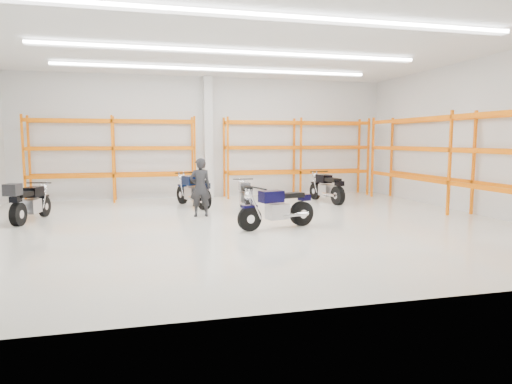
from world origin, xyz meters
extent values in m
plane|color=silver|center=(0.00, 0.00, 0.00)|extent=(14.00, 14.00, 0.00)
cube|color=silver|center=(0.00, 6.00, 2.25)|extent=(14.00, 0.02, 4.50)
cube|color=silver|center=(0.00, -6.00, 2.25)|extent=(14.00, 0.02, 4.50)
cube|color=silver|center=(7.00, 0.00, 2.25)|extent=(0.02, 12.00, 4.50)
cube|color=white|center=(0.00, 0.00, 4.50)|extent=(14.00, 12.00, 0.02)
cube|color=white|center=(0.00, -3.00, 4.40)|extent=(10.00, 0.22, 0.10)
cube|color=white|center=(0.00, 0.50, 4.40)|extent=(10.00, 0.22, 0.10)
cube|color=white|center=(0.00, 3.50, 4.40)|extent=(10.00, 0.22, 0.10)
cylinder|color=black|center=(0.01, -0.88, 0.30)|extent=(0.61, 0.27, 0.60)
cylinder|color=black|center=(1.45, -0.49, 0.31)|extent=(0.64, 0.33, 0.62)
cylinder|color=silver|center=(0.01, -0.88, 0.30)|extent=(0.23, 0.19, 0.20)
cylinder|color=silver|center=(1.45, -0.49, 0.31)|extent=(0.26, 0.25, 0.22)
cube|color=black|center=(0.01, -0.88, 0.60)|extent=(0.39, 0.24, 0.06)
cube|color=#B7B7BC|center=(0.76, -0.68, 0.42)|extent=(0.59, 0.48, 0.38)
cube|color=#A5A5AA|center=(1.12, -0.58, 0.32)|extent=(0.70, 0.30, 0.08)
cube|color=black|center=(0.58, -0.72, 0.80)|extent=(0.63, 0.47, 0.28)
cube|color=black|center=(1.12, -0.58, 0.80)|extent=(0.71, 0.46, 0.12)
cube|color=black|center=(1.53, -0.47, 0.72)|extent=(0.31, 0.28, 0.16)
cylinder|color=black|center=(0.26, -0.81, 1.02)|extent=(0.21, 0.68, 0.04)
sphere|color=silver|center=(-0.03, -0.89, 0.86)|extent=(0.19, 0.19, 0.19)
cylinder|color=silver|center=(1.20, -0.72, 0.32)|extent=(0.75, 0.28, 0.09)
cylinder|color=black|center=(-5.15, 2.57, 0.29)|extent=(0.25, 0.59, 0.58)
cylinder|color=black|center=(-5.50, 1.17, 0.30)|extent=(0.31, 0.62, 0.60)
cylinder|color=silver|center=(-5.15, 2.57, 0.29)|extent=(0.18, 0.22, 0.19)
cylinder|color=silver|center=(-5.50, 1.17, 0.30)|extent=(0.24, 0.25, 0.21)
cube|color=black|center=(-5.15, 2.57, 0.58)|extent=(0.22, 0.37, 0.06)
cube|color=#B7B7BC|center=(-5.33, 1.84, 0.41)|extent=(0.46, 0.57, 0.37)
cube|color=#A5A5AA|center=(-5.42, 1.49, 0.31)|extent=(0.27, 0.68, 0.08)
cube|color=black|center=(-5.29, 2.01, 0.77)|extent=(0.45, 0.60, 0.27)
cube|color=black|center=(-5.42, 1.49, 0.77)|extent=(0.43, 0.69, 0.12)
cube|color=black|center=(-5.52, 1.09, 0.69)|extent=(0.27, 0.29, 0.15)
cylinder|color=black|center=(-5.21, 2.33, 0.98)|extent=(0.66, 0.19, 0.03)
sphere|color=silver|center=(-5.14, 2.61, 0.83)|extent=(0.18, 0.18, 0.18)
cylinder|color=silver|center=(-5.58, 1.48, 0.31)|extent=(0.26, 0.72, 0.09)
cube|color=black|center=(-5.54, 0.98, 0.95)|extent=(0.41, 0.43, 0.29)
cylinder|color=black|center=(-1.14, 4.25, 0.32)|extent=(0.34, 0.64, 0.63)
cylinder|color=black|center=(-0.59, 2.77, 0.33)|extent=(0.40, 0.68, 0.65)
cylinder|color=silver|center=(-1.14, 4.25, 0.32)|extent=(0.21, 0.25, 0.21)
cylinder|color=silver|center=(-0.59, 2.77, 0.33)|extent=(0.28, 0.29, 0.23)
cube|color=#081843|center=(-1.14, 4.25, 0.63)|extent=(0.28, 0.41, 0.06)
cube|color=#B7B7BC|center=(-0.86, 3.48, 0.44)|extent=(0.54, 0.64, 0.40)
cube|color=#A5A5AA|center=(-0.72, 3.10, 0.34)|extent=(0.37, 0.73, 0.08)
cube|color=#081843|center=(-0.92, 3.66, 0.84)|extent=(0.54, 0.68, 0.29)
cube|color=black|center=(-0.72, 3.10, 0.84)|extent=(0.54, 0.76, 0.13)
cube|color=#081843|center=(-0.57, 2.69, 0.76)|extent=(0.31, 0.34, 0.17)
cylinder|color=black|center=(-1.04, 3.99, 1.07)|extent=(0.70, 0.29, 0.04)
sphere|color=silver|center=(-1.15, 4.29, 0.90)|extent=(0.20, 0.20, 0.20)
cylinder|color=silver|center=(-0.86, 3.01, 0.34)|extent=(0.36, 0.77, 0.09)
cylinder|color=black|center=(0.66, 2.96, 0.27)|extent=(0.15, 0.56, 0.55)
cylinder|color=black|center=(0.55, 1.60, 0.28)|extent=(0.21, 0.58, 0.57)
cylinder|color=silver|center=(0.66, 2.96, 0.27)|extent=(0.14, 0.19, 0.18)
cylinder|color=silver|center=(0.55, 1.60, 0.28)|extent=(0.20, 0.22, 0.20)
cube|color=gray|center=(0.66, 2.96, 0.55)|extent=(0.16, 0.34, 0.05)
cube|color=#B7B7BC|center=(0.60, 2.25, 0.38)|extent=(0.37, 0.50, 0.35)
cube|color=#A5A5AA|center=(0.58, 1.91, 0.29)|extent=(0.16, 0.65, 0.07)
cube|color=gray|center=(0.62, 2.42, 0.73)|extent=(0.35, 0.54, 0.26)
cube|color=black|center=(0.58, 1.91, 0.73)|extent=(0.32, 0.62, 0.11)
cube|color=gray|center=(0.55, 1.52, 0.66)|extent=(0.22, 0.25, 0.15)
cylinder|color=black|center=(0.64, 2.73, 0.93)|extent=(0.64, 0.09, 0.03)
sphere|color=silver|center=(0.67, 3.00, 0.79)|extent=(0.17, 0.17, 0.17)
cylinder|color=silver|center=(0.43, 1.88, 0.29)|extent=(0.14, 0.69, 0.08)
cylinder|color=black|center=(3.66, 4.21, 0.30)|extent=(0.21, 0.62, 0.61)
cylinder|color=black|center=(3.87, 2.71, 0.31)|extent=(0.27, 0.65, 0.63)
cylinder|color=silver|center=(3.66, 4.21, 0.30)|extent=(0.17, 0.22, 0.20)
cylinder|color=silver|center=(3.87, 2.71, 0.31)|extent=(0.23, 0.25, 0.22)
cube|color=black|center=(3.66, 4.21, 0.61)|extent=(0.20, 0.38, 0.06)
cube|color=#B7B7BC|center=(3.77, 3.43, 0.43)|extent=(0.44, 0.57, 0.39)
cube|color=#A5A5AA|center=(3.82, 3.05, 0.32)|extent=(0.22, 0.72, 0.08)
cube|color=black|center=(3.74, 3.61, 0.81)|extent=(0.42, 0.61, 0.28)
cube|color=black|center=(3.82, 3.05, 0.81)|extent=(0.40, 0.71, 0.12)
cube|color=black|center=(3.89, 2.63, 0.73)|extent=(0.26, 0.29, 0.16)
cylinder|color=black|center=(3.69, 3.95, 1.04)|extent=(0.71, 0.14, 0.04)
sphere|color=silver|center=(3.65, 4.25, 0.87)|extent=(0.19, 0.19, 0.19)
cylinder|color=silver|center=(3.67, 2.99, 0.32)|extent=(0.20, 0.77, 0.09)
imported|color=black|center=(-0.86, 1.52, 0.83)|extent=(0.62, 0.42, 1.66)
cube|color=white|center=(0.00, 5.82, 2.25)|extent=(0.32, 0.32, 4.50)
cube|color=#FF6F00|center=(-6.20, 5.88, 1.50)|extent=(0.07, 0.07, 3.00)
cube|color=#FF6F00|center=(-6.20, 5.08, 1.50)|extent=(0.07, 0.07, 3.00)
cube|color=#FF6F00|center=(-3.40, 5.88, 1.50)|extent=(0.07, 0.07, 3.00)
cube|color=#FF6F00|center=(-3.40, 5.08, 1.50)|extent=(0.07, 0.07, 3.00)
cube|color=#FF6F00|center=(-0.60, 5.88, 1.50)|extent=(0.07, 0.07, 3.00)
cube|color=#FF6F00|center=(-0.60, 5.08, 1.50)|extent=(0.07, 0.07, 3.00)
cube|color=#FF6F00|center=(-3.40, 5.88, 0.94)|extent=(5.60, 0.07, 0.12)
cube|color=#FF6F00|center=(-3.40, 5.08, 0.94)|extent=(5.60, 0.07, 0.12)
cube|color=#FF6F00|center=(-3.40, 5.88, 1.88)|extent=(5.60, 0.07, 0.12)
cube|color=#FF6F00|center=(-3.40, 5.08, 1.88)|extent=(5.60, 0.07, 0.12)
cube|color=#FF6F00|center=(-3.40, 5.88, 2.81)|extent=(5.60, 0.07, 0.12)
cube|color=#FF6F00|center=(-3.40, 5.08, 2.81)|extent=(5.60, 0.07, 0.12)
cube|color=#FF6F00|center=(0.60, 5.88, 1.50)|extent=(0.07, 0.07, 3.00)
cube|color=#FF6F00|center=(0.60, 5.08, 1.50)|extent=(0.07, 0.07, 3.00)
cube|color=#FF6F00|center=(3.40, 5.88, 1.50)|extent=(0.07, 0.07, 3.00)
cube|color=#FF6F00|center=(3.40, 5.08, 1.50)|extent=(0.07, 0.07, 3.00)
cube|color=#FF6F00|center=(6.20, 5.88, 1.50)|extent=(0.07, 0.07, 3.00)
cube|color=#FF6F00|center=(6.20, 5.08, 1.50)|extent=(0.07, 0.07, 3.00)
cube|color=#FF6F00|center=(3.40, 5.88, 0.94)|extent=(5.60, 0.07, 0.12)
cube|color=#FF6F00|center=(3.40, 5.08, 0.94)|extent=(5.60, 0.07, 0.12)
cube|color=#FF6F00|center=(3.40, 5.88, 1.88)|extent=(5.60, 0.07, 0.12)
cube|color=#FF6F00|center=(3.40, 5.08, 1.88)|extent=(5.60, 0.07, 0.12)
cube|color=#FF6F00|center=(3.40, 5.88, 2.81)|extent=(5.60, 0.07, 0.12)
cube|color=#FF6F00|center=(3.40, 5.08, 2.81)|extent=(5.60, 0.07, 0.12)
cube|color=#FF6F00|center=(6.88, 0.00, 1.50)|extent=(0.07, 0.07, 3.00)
cube|color=#FF6F00|center=(6.08, 0.00, 1.50)|extent=(0.07, 0.07, 3.00)
cube|color=#FF6F00|center=(6.88, 4.50, 1.50)|extent=(0.07, 0.07, 3.00)
cube|color=#FF6F00|center=(6.08, 4.50, 1.50)|extent=(0.07, 0.07, 3.00)
cube|color=#FF6F00|center=(6.88, 0.00, 0.94)|extent=(0.07, 9.00, 0.12)
cube|color=#FF6F00|center=(6.08, 0.00, 0.94)|extent=(0.07, 9.00, 0.12)
cube|color=#FF6F00|center=(6.88, 0.00, 1.88)|extent=(0.07, 9.00, 0.12)
cube|color=#FF6F00|center=(6.08, 0.00, 1.88)|extent=(0.07, 9.00, 0.12)
cube|color=#FF6F00|center=(6.88, 0.00, 2.81)|extent=(0.07, 9.00, 0.12)
cube|color=#FF6F00|center=(6.08, 0.00, 2.81)|extent=(0.07, 9.00, 0.12)
camera|label=1|loc=(-2.43, -11.27, 2.16)|focal=32.00mm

